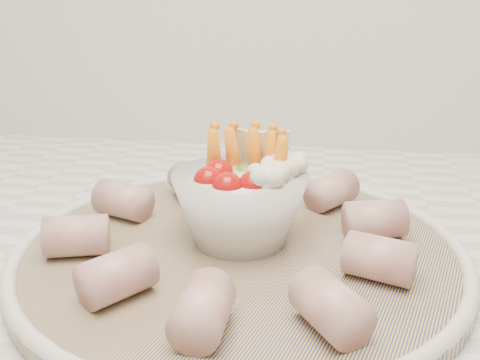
# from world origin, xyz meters

# --- Properties ---
(serving_platter) EXTENTS (0.48, 0.48, 0.02)m
(serving_platter) POSITION_xyz_m (0.10, 1.38, 0.93)
(serving_platter) COLOR navy
(serving_platter) RESTS_ON kitchen_counter
(veggie_bowl) EXTENTS (0.12, 0.12, 0.10)m
(veggie_bowl) POSITION_xyz_m (0.10, 1.39, 0.97)
(veggie_bowl) COLOR silver
(veggie_bowl) RESTS_ON serving_platter
(cured_meat_rolls) EXTENTS (0.31, 0.32, 0.03)m
(cured_meat_rolls) POSITION_xyz_m (0.10, 1.38, 0.95)
(cured_meat_rolls) COLOR #A54F4B
(cured_meat_rolls) RESTS_ON serving_platter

